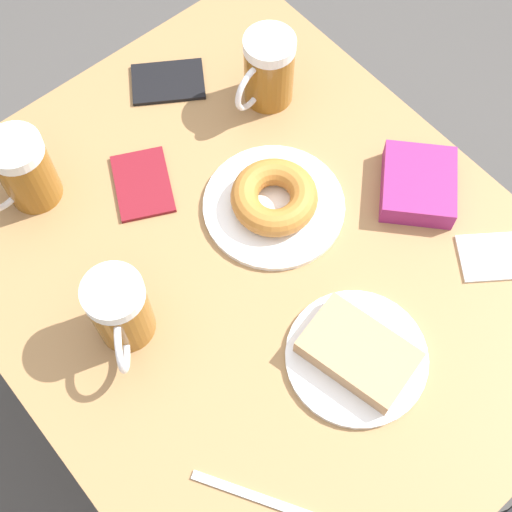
{
  "coord_description": "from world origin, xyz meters",
  "views": [
    {
      "loc": [
        0.31,
        0.36,
        1.75
      ],
      "look_at": [
        0.0,
        0.0,
        0.78
      ],
      "focal_mm": 50.0,
      "sensor_mm": 36.0,
      "label": 1
    }
  ],
  "objects_px": {
    "plate_with_cake": "(358,355)",
    "beer_mug_left": "(23,171)",
    "plate_with_donut": "(274,200)",
    "fork": "(256,497)",
    "passport_near_edge": "(168,82)",
    "passport_far_edge": "(143,184)",
    "napkin_folded": "(495,257)",
    "blue_pouch": "(418,184)",
    "beer_mug_center": "(268,70)",
    "beer_mug_right": "(120,311)"
  },
  "relations": [
    {
      "from": "plate_with_cake",
      "to": "beer_mug_left",
      "type": "xyz_separation_m",
      "value": [
        0.2,
        -0.54,
        0.05
      ]
    },
    {
      "from": "plate_with_donut",
      "to": "fork",
      "type": "xyz_separation_m",
      "value": [
        0.31,
        0.32,
        -0.02
      ]
    },
    {
      "from": "passport_near_edge",
      "to": "passport_far_edge",
      "type": "xyz_separation_m",
      "value": [
        0.16,
        0.14,
        0.0
      ]
    },
    {
      "from": "plate_with_cake",
      "to": "beer_mug_left",
      "type": "bearing_deg",
      "value": -69.23
    },
    {
      "from": "beer_mug_left",
      "to": "napkin_folded",
      "type": "xyz_separation_m",
      "value": [
        -0.48,
        0.56,
        -0.06
      ]
    },
    {
      "from": "passport_near_edge",
      "to": "blue_pouch",
      "type": "xyz_separation_m",
      "value": [
        -0.17,
        0.44,
        0.02
      ]
    },
    {
      "from": "napkin_folded",
      "to": "fork",
      "type": "distance_m",
      "value": 0.51
    },
    {
      "from": "beer_mug_center",
      "to": "passport_near_edge",
      "type": "distance_m",
      "value": 0.19
    },
    {
      "from": "beer_mug_left",
      "to": "beer_mug_center",
      "type": "height_order",
      "value": "same"
    },
    {
      "from": "fork",
      "to": "passport_near_edge",
      "type": "relative_size",
      "value": 1.05
    },
    {
      "from": "plate_with_donut",
      "to": "fork",
      "type": "height_order",
      "value": "plate_with_donut"
    },
    {
      "from": "fork",
      "to": "passport_far_edge",
      "type": "height_order",
      "value": "passport_far_edge"
    },
    {
      "from": "napkin_folded",
      "to": "passport_near_edge",
      "type": "height_order",
      "value": "passport_near_edge"
    },
    {
      "from": "plate_with_cake",
      "to": "beer_mug_center",
      "type": "bearing_deg",
      "value": -115.54
    },
    {
      "from": "passport_far_edge",
      "to": "passport_near_edge",
      "type": "bearing_deg",
      "value": -138.38
    },
    {
      "from": "passport_near_edge",
      "to": "beer_mug_center",
      "type": "bearing_deg",
      "value": 130.03
    },
    {
      "from": "plate_with_cake",
      "to": "plate_with_donut",
      "type": "bearing_deg",
      "value": -105.52
    },
    {
      "from": "plate_with_donut",
      "to": "napkin_folded",
      "type": "relative_size",
      "value": 1.67
    },
    {
      "from": "passport_near_edge",
      "to": "blue_pouch",
      "type": "height_order",
      "value": "blue_pouch"
    },
    {
      "from": "plate_with_donut",
      "to": "passport_near_edge",
      "type": "xyz_separation_m",
      "value": [
        -0.02,
        -0.31,
        -0.02
      ]
    },
    {
      "from": "beer_mug_center",
      "to": "beer_mug_left",
      "type": "bearing_deg",
      "value": -12.61
    },
    {
      "from": "beer_mug_left",
      "to": "plate_with_cake",
      "type": "bearing_deg",
      "value": 110.77
    },
    {
      "from": "plate_with_cake",
      "to": "beer_mug_right",
      "type": "relative_size",
      "value": 1.54
    },
    {
      "from": "beer_mug_left",
      "to": "blue_pouch",
      "type": "bearing_deg",
      "value": 140.2
    },
    {
      "from": "plate_with_donut",
      "to": "blue_pouch",
      "type": "height_order",
      "value": "plate_with_donut"
    },
    {
      "from": "fork",
      "to": "passport_near_edge",
      "type": "xyz_separation_m",
      "value": [
        -0.33,
        -0.63,
        0.0
      ]
    },
    {
      "from": "beer_mug_left",
      "to": "passport_near_edge",
      "type": "relative_size",
      "value": 0.87
    },
    {
      "from": "plate_with_cake",
      "to": "fork",
      "type": "xyz_separation_m",
      "value": [
        0.23,
        0.05,
        -0.01
      ]
    },
    {
      "from": "beer_mug_right",
      "to": "fork",
      "type": "bearing_deg",
      "value": 88.17
    },
    {
      "from": "beer_mug_left",
      "to": "fork",
      "type": "relative_size",
      "value": 0.83
    },
    {
      "from": "passport_near_edge",
      "to": "blue_pouch",
      "type": "distance_m",
      "value": 0.47
    },
    {
      "from": "beer_mug_left",
      "to": "passport_near_edge",
      "type": "height_order",
      "value": "beer_mug_left"
    },
    {
      "from": "beer_mug_left",
      "to": "passport_far_edge",
      "type": "relative_size",
      "value": 0.88
    },
    {
      "from": "plate_with_donut",
      "to": "napkin_folded",
      "type": "height_order",
      "value": "plate_with_donut"
    },
    {
      "from": "plate_with_donut",
      "to": "beer_mug_center",
      "type": "xyz_separation_m",
      "value": [
        -0.14,
        -0.18,
        0.05
      ]
    },
    {
      "from": "beer_mug_right",
      "to": "blue_pouch",
      "type": "xyz_separation_m",
      "value": [
        -0.49,
        0.11,
        -0.05
      ]
    },
    {
      "from": "beer_mug_center",
      "to": "blue_pouch",
      "type": "height_order",
      "value": "beer_mug_center"
    },
    {
      "from": "beer_mug_center",
      "to": "fork",
      "type": "height_order",
      "value": "beer_mug_center"
    },
    {
      "from": "plate_with_cake",
      "to": "beer_mug_right",
      "type": "distance_m",
      "value": 0.34
    },
    {
      "from": "beer_mug_right",
      "to": "passport_near_edge",
      "type": "distance_m",
      "value": 0.46
    },
    {
      "from": "plate_with_cake",
      "to": "blue_pouch",
      "type": "bearing_deg",
      "value": -152.34
    },
    {
      "from": "beer_mug_right",
      "to": "napkin_folded",
      "type": "distance_m",
      "value": 0.57
    },
    {
      "from": "beer_mug_center",
      "to": "beer_mug_right",
      "type": "distance_m",
      "value": 0.48
    },
    {
      "from": "plate_with_cake",
      "to": "blue_pouch",
      "type": "relative_size",
      "value": 1.18
    },
    {
      "from": "plate_with_donut",
      "to": "passport_near_edge",
      "type": "distance_m",
      "value": 0.31
    },
    {
      "from": "fork",
      "to": "beer_mug_center",
      "type": "bearing_deg",
      "value": -131.97
    },
    {
      "from": "fork",
      "to": "passport_far_edge",
      "type": "relative_size",
      "value": 1.06
    },
    {
      "from": "beer_mug_left",
      "to": "blue_pouch",
      "type": "distance_m",
      "value": 0.62
    },
    {
      "from": "beer_mug_left",
      "to": "passport_far_edge",
      "type": "height_order",
      "value": "beer_mug_left"
    },
    {
      "from": "beer_mug_left",
      "to": "blue_pouch",
      "type": "xyz_separation_m",
      "value": [
        -0.47,
        0.39,
        -0.05
      ]
    }
  ]
}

